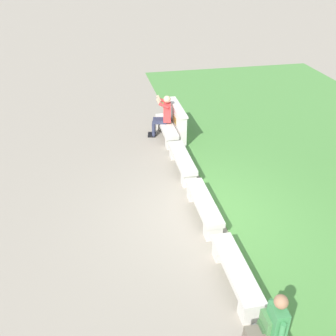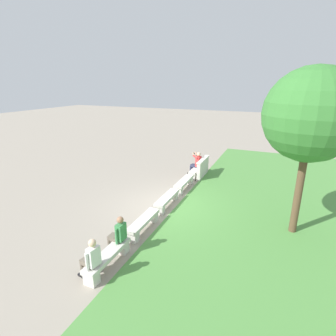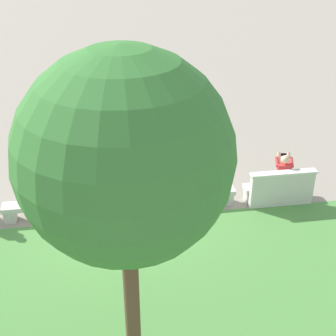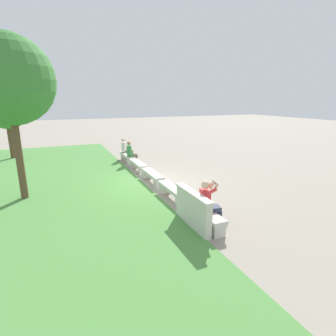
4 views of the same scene
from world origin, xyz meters
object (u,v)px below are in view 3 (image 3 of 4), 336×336
at_px(bench_far, 39,208).
at_px(bench_near, 201,195).
at_px(bench_main, 276,189).
at_px(tree_left_background, 125,157).
at_px(bench_mid, 122,202).
at_px(person_photographer, 283,173).

bearing_deg(bench_far, bench_near, 180.00).
relative_size(bench_main, bench_far, 1.00).
xyz_separation_m(bench_near, bench_far, (4.15, 0.00, 0.00)).
distance_m(bench_main, bench_far, 6.22).
distance_m(bench_main, bench_near, 2.07).
bearing_deg(tree_left_background, bench_mid, -91.10).
relative_size(bench_near, bench_far, 1.00).
distance_m(bench_main, person_photographer, 0.47).
bearing_deg(person_photographer, bench_mid, 1.01).
bearing_deg(bench_main, bench_mid, 0.00).
relative_size(bench_main, bench_mid, 1.00).
relative_size(bench_mid, bench_far, 1.00).
height_order(bench_mid, bench_far, same).
bearing_deg(bench_near, bench_mid, 0.00).
distance_m(bench_far, tree_left_background, 6.38).
height_order(bench_near, person_photographer, person_photographer).
bearing_deg(tree_left_background, bench_main, -131.45).
distance_m(bench_main, tree_left_background, 7.40).
xyz_separation_m(bench_mid, person_photographer, (-4.30, -0.08, 0.44)).
bearing_deg(bench_near, bench_main, 180.00).
bearing_deg(bench_mid, bench_far, 0.00).
xyz_separation_m(bench_mid, tree_left_background, (0.09, 4.80, 3.71)).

